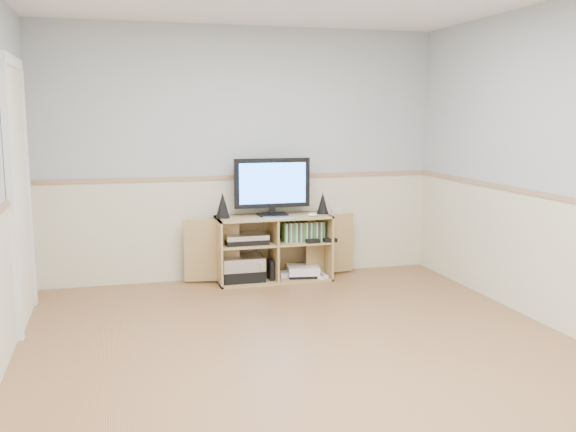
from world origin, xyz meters
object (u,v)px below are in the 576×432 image
object	(u,v)px
monitor	(272,185)
game_consoles	(302,272)
keyboard	(279,218)
media_cabinet	(272,247)

from	to	relation	value
monitor	game_consoles	xyz separation A→B (m)	(0.29, -0.06, -0.89)
monitor	game_consoles	world-z (taller)	monitor
monitor	keyboard	distance (m)	0.36
keyboard	game_consoles	size ratio (longest dim) A/B	0.64
media_cabinet	keyboard	size ratio (longest dim) A/B	5.97
media_cabinet	keyboard	bearing A→B (deg)	-84.87
media_cabinet	game_consoles	bearing A→B (deg)	-12.52
media_cabinet	game_consoles	world-z (taller)	media_cabinet
media_cabinet	monitor	world-z (taller)	monitor
monitor	keyboard	world-z (taller)	monitor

